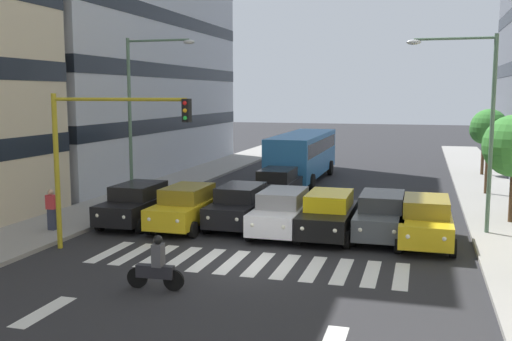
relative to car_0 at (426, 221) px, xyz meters
name	(u,v)px	position (x,y,z in m)	size (l,w,h in m)	color
ground_plane	(245,263)	(5.64, 4.06, -0.89)	(180.00, 180.00, 0.00)	#262628
sidewalk_right	(11,242)	(14.68, 4.06, -0.81)	(3.40, 90.00, 0.15)	gray
crosswalk_markings	(245,263)	(5.64, 4.06, -0.88)	(10.35, 2.80, 0.01)	silver
lane_arrow_1	(44,312)	(9.31, 9.56, -0.88)	(0.50, 2.20, 0.01)	silver
car_0	(426,221)	(0.00, 0.00, 0.00)	(2.02, 4.44, 1.72)	gold
car_1	(382,215)	(1.62, -0.54, 0.00)	(2.02, 4.44, 1.72)	#474C51
car_2	(328,214)	(3.60, -0.17, 0.00)	(2.02, 4.44, 1.72)	black
car_3	(282,212)	(5.43, -0.21, 0.00)	(2.02, 4.44, 1.72)	silver
car_4	(240,206)	(7.40, -0.95, 0.00)	(2.02, 4.44, 1.72)	black
car_5	(186,207)	(9.45, -0.10, 0.00)	(2.02, 4.44, 1.72)	gold
car_6	(137,204)	(11.69, -0.16, 0.00)	(2.02, 4.44, 1.72)	black
car_row2_0	(277,186)	(7.22, -6.49, 0.00)	(2.02, 4.44, 1.72)	black
bus_behind_traffic	(303,152)	(7.40, -14.12, 0.97)	(2.78, 10.50, 3.00)	#286BAD
motorcycle_with_rider	(156,267)	(7.31, 7.20, -0.24)	(1.70, 0.37, 1.57)	black
traffic_light_gantry	(94,144)	(11.05, 4.09, 2.88)	(5.17, 0.36, 5.50)	#AD991E
street_lamp_left	(478,112)	(-1.75, -2.00, 3.90)	(3.34, 0.28, 7.56)	#4C6B56
street_lamp_right	(140,104)	(13.04, -3.24, 4.10)	(3.43, 0.28, 7.90)	#4C6B56
street_tree_2	(489,128)	(-3.15, -11.52, 2.80)	(1.93, 1.93, 4.54)	#513823
street_tree_3	(484,130)	(-3.65, -19.41, 2.20)	(1.86, 1.86, 3.89)	#513823
pedestrian_waiting	(51,209)	(14.17, 2.27, 0.11)	(0.36, 0.24, 1.63)	#2D3347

